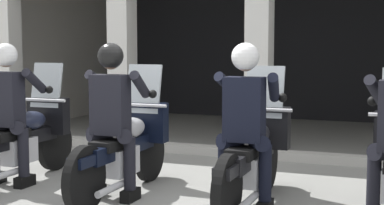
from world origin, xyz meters
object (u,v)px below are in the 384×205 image
(police_officer_center_right, at_px, (245,112))
(motorcycle_far_left, at_px, (25,137))
(police_officer_center_left, at_px, (112,107))
(motorcycle_center_left, at_px, (126,146))
(police_officer_far_left, at_px, (8,102))
(motorcycle_center_right, at_px, (253,153))

(police_officer_center_right, bearing_deg, motorcycle_far_left, 170.79)
(motorcycle_far_left, relative_size, police_officer_center_left, 1.29)
(motorcycle_far_left, relative_size, motorcycle_center_left, 1.00)
(police_officer_far_left, distance_m, motorcycle_center_left, 1.45)
(motorcycle_center_left, xyz_separation_m, motorcycle_center_right, (1.37, 0.08, 0.00))
(police_officer_far_left, xyz_separation_m, motorcycle_center_left, (1.37, 0.18, -0.44))
(police_officer_far_left, xyz_separation_m, motorcycle_center_right, (2.73, 0.26, -0.44))
(motorcycle_far_left, relative_size, police_officer_far_left, 1.29)
(motorcycle_far_left, height_order, police_officer_far_left, police_officer_far_left)
(motorcycle_center_left, height_order, police_officer_center_right, police_officer_center_right)
(motorcycle_center_right, bearing_deg, motorcycle_center_left, -179.47)
(police_officer_far_left, distance_m, police_officer_center_left, 1.37)
(motorcycle_center_left, relative_size, motorcycle_center_right, 1.00)
(police_officer_center_left, bearing_deg, motorcycle_center_left, 84.18)
(motorcycle_far_left, distance_m, motorcycle_center_left, 1.37)
(motorcycle_far_left, distance_m, police_officer_center_left, 1.48)
(motorcycle_center_left, relative_size, police_officer_center_left, 1.29)
(motorcycle_center_left, distance_m, police_officer_center_left, 0.52)
(motorcycle_center_left, distance_m, police_officer_center_right, 1.45)
(motorcycle_center_right, distance_m, police_officer_center_right, 0.52)
(police_officer_center_left, bearing_deg, motorcycle_far_left, 158.54)
(police_officer_far_left, bearing_deg, motorcycle_center_right, 7.85)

